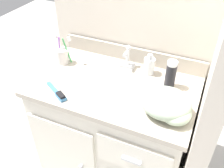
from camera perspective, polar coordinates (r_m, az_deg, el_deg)
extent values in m
cube|color=beige|center=(1.51, 5.74, 15.50)|extent=(1.09, 0.08, 2.20)
cube|color=beige|center=(1.15, 24.28, 5.01)|extent=(0.08, 0.64, 2.20)
cube|color=silver|center=(1.67, 0.40, -11.82)|extent=(0.88, 0.52, 0.79)
cube|color=silver|center=(1.62, -10.74, -16.77)|extent=(0.42, 0.02, 0.63)
cube|color=silver|center=(1.29, 4.76, -16.43)|extent=(0.39, 0.02, 0.19)
cube|color=silver|center=(1.28, 4.47, -17.03)|extent=(0.10, 0.02, 0.01)
cube|color=#B2A899|center=(1.38, 0.47, -0.53)|extent=(0.91, 0.56, 0.03)
ellipsoid|color=#A49A8C|center=(1.42, 0.46, -2.42)|extent=(0.40, 0.33, 0.15)
cylinder|color=silver|center=(1.47, 0.45, -4.54)|extent=(0.03, 0.03, 0.01)
cube|color=#B2A899|center=(1.56, 4.50, 6.82)|extent=(0.91, 0.02, 0.09)
cube|color=silver|center=(1.52, 3.46, 4.35)|extent=(0.09, 0.06, 0.02)
cylinder|color=silver|center=(1.49, 3.53, 6.05)|extent=(0.02, 0.02, 0.08)
cylinder|color=silver|center=(1.45, 3.16, 6.94)|extent=(0.02, 0.06, 0.02)
sphere|color=silver|center=(1.47, 3.79, 8.29)|extent=(0.03, 0.03, 0.03)
cylinder|color=silver|center=(1.57, -11.21, 6.31)|extent=(0.07, 0.07, 0.09)
cylinder|color=green|center=(1.54, -10.22, 7.49)|extent=(0.05, 0.02, 0.16)
cube|color=white|center=(1.50, -9.83, 10.10)|extent=(0.02, 0.02, 0.03)
cylinder|color=purple|center=(1.56, -11.92, 7.84)|extent=(0.03, 0.01, 0.16)
cube|color=white|center=(1.53, -12.53, 10.58)|extent=(0.01, 0.02, 0.03)
cylinder|color=white|center=(1.45, 8.48, 4.09)|extent=(0.06, 0.06, 0.10)
cylinder|color=silver|center=(1.42, 8.70, 6.19)|extent=(0.03, 0.03, 0.03)
cylinder|color=silver|center=(1.40, 8.54, 6.35)|extent=(0.01, 0.04, 0.01)
cylinder|color=black|center=(1.36, 13.23, 1.83)|extent=(0.06, 0.06, 0.14)
cylinder|color=white|center=(1.32, 13.70, 4.64)|extent=(0.05, 0.05, 0.02)
cube|color=teal|center=(1.37, -13.33, -0.90)|extent=(0.12, 0.08, 0.01)
cube|color=teal|center=(1.30, -11.58, -2.92)|extent=(0.08, 0.06, 0.02)
cube|color=black|center=(1.29, -11.65, -2.44)|extent=(0.06, 0.05, 0.01)
ellipsoid|color=#A8BCA3|center=(1.19, 12.25, -4.27)|extent=(0.24, 0.22, 0.12)
ellipsoid|color=#B0C6AB|center=(1.18, 14.35, -6.37)|extent=(0.14, 0.15, 0.08)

